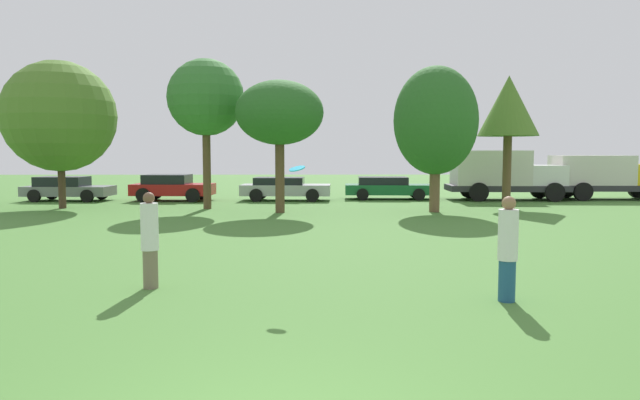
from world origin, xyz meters
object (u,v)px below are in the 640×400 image
object	(u,v)px
tree_3	(436,121)
parked_car_red	(172,187)
parked_car_silver	(284,188)
delivery_truck_white	(503,173)
delivery_truck_yellow	(605,175)
frisbee	(297,169)
tree_0	(59,116)
parked_car_green	(388,187)
tree_4	(509,107)
parked_car_grey	(67,188)
tree_2	(280,113)
person_catcher	(508,248)
person_thrower	(150,240)
tree_1	(206,98)

from	to	relation	value
tree_3	parked_car_red	size ratio (longest dim) A/B	1.46
tree_3	parked_car_silver	distance (m)	9.14
delivery_truck_white	delivery_truck_yellow	size ratio (longest dim) A/B	0.99
frisbee	tree_0	distance (m)	18.55
parked_car_red	parked_car_silver	size ratio (longest dim) A/B	0.89
parked_car_green	tree_4	bearing A→B (deg)	-39.17
frisbee	tree_4	xyz separation A→B (m)	(8.96, 15.64, 2.28)
frisbee	parked_car_grey	world-z (taller)	frisbee
tree_2	delivery_truck_yellow	world-z (taller)	tree_2
person_catcher	parked_car_grey	xyz separation A→B (m)	(-15.45, 19.99, -0.23)
delivery_truck_white	tree_2	bearing A→B (deg)	-147.73
person_catcher	tree_3	size ratio (longest dim) A/B	0.29
tree_0	delivery_truck_white	distance (m)	21.18
delivery_truck_yellow	person_thrower	bearing A→B (deg)	-129.71
tree_4	delivery_truck_white	distance (m)	4.93
person_catcher	frisbee	distance (m)	3.74
parked_car_silver	delivery_truck_white	distance (m)	11.16
person_thrower	tree_0	xyz separation A→B (m)	(-7.97, 15.02, 3.09)
tree_2	frisbee	bearing A→B (deg)	-85.54
tree_0	tree_2	size ratio (longest dim) A/B	1.20
tree_2	parked_car_grey	world-z (taller)	tree_2
tree_1	parked_car_silver	world-z (taller)	tree_1
tree_3	delivery_truck_yellow	world-z (taller)	tree_3
frisbee	parked_car_green	distance (m)	20.44
parked_car_green	delivery_truck_white	bearing A→B (deg)	-2.66
tree_1	delivery_truck_yellow	size ratio (longest dim) A/B	1.04
person_catcher	frisbee	xyz separation A→B (m)	(-3.41, 0.90, 1.26)
parked_car_grey	delivery_truck_yellow	xyz separation A→B (m)	(27.48, 0.56, 0.62)
frisbee	parked_car_silver	bearing A→B (deg)	93.38
frisbee	person_thrower	bearing A→B (deg)	177.75
tree_2	parked_car_grey	bearing A→B (deg)	151.78
tree_3	parked_car_red	distance (m)	13.63
person_thrower	tree_2	world-z (taller)	tree_2
delivery_truck_white	parked_car_red	bearing A→B (deg)	-175.88
frisbee	tree_3	bearing A→B (deg)	68.55
frisbee	delivery_truck_yellow	size ratio (longest dim) A/B	0.05
person_catcher	tree_3	world-z (taller)	tree_3
tree_4	delivery_truck_yellow	size ratio (longest dim) A/B	0.95
parked_car_green	parked_car_red	bearing A→B (deg)	-172.30
tree_4	frisbee	bearing A→B (deg)	-119.80
tree_3	parked_car_grey	world-z (taller)	tree_3
parked_car_grey	delivery_truck_white	world-z (taller)	delivery_truck_white
frisbee	tree_4	world-z (taller)	tree_4
parked_car_green	tree_3	bearing A→B (deg)	-77.95
tree_1	tree_2	distance (m)	3.68
tree_3	tree_2	bearing A→B (deg)	-178.38
person_thrower	tree_1	bearing A→B (deg)	105.77
tree_0	delivery_truck_yellow	bearing A→B (deg)	9.89
tree_0	tree_4	size ratio (longest dim) A/B	1.09
person_catcher	delivery_truck_yellow	bearing A→B (deg)	-110.90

